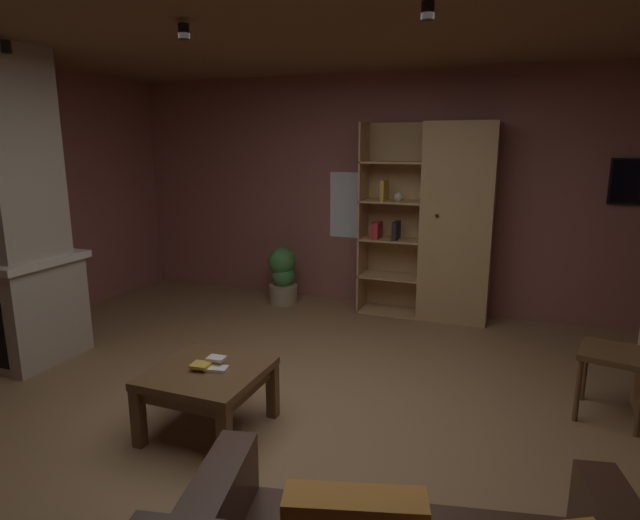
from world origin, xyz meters
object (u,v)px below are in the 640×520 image
object	(u,v)px
stone_fireplace	(6,225)
dining_chair	(630,346)
table_book_1	(201,365)
potted_floor_plant	(283,275)
coffee_table	(208,381)
bookshelf_cabinet	(448,224)
table_book_2	(216,358)
table_book_0	(217,369)

from	to	relation	value
stone_fireplace	dining_chair	size ratio (longest dim) A/B	2.80
table_book_1	dining_chair	xyz separation A→B (m)	(2.56, 1.14, 0.07)
dining_chair	potted_floor_plant	xyz separation A→B (m)	(-3.27, 1.61, -0.20)
coffee_table	table_book_1	distance (m)	0.12
bookshelf_cabinet	coffee_table	bearing A→B (deg)	-110.92
table_book_2	dining_chair	xyz separation A→B (m)	(2.50, 1.05, 0.05)
coffee_table	dining_chair	size ratio (longest dim) A/B	0.76
table_book_0	potted_floor_plant	xyz separation A→B (m)	(-0.81, 2.72, -0.11)
stone_fireplace	dining_chair	bearing A→B (deg)	7.92
table_book_1	potted_floor_plant	distance (m)	2.84
table_book_0	table_book_2	size ratio (longest dim) A/B	1.22
stone_fireplace	table_book_0	world-z (taller)	stone_fireplace
stone_fireplace	bookshelf_cabinet	world-z (taller)	stone_fireplace
coffee_table	table_book_2	size ratio (longest dim) A/B	6.17
bookshelf_cabinet	table_book_2	size ratio (longest dim) A/B	17.95
stone_fireplace	table_book_1	size ratio (longest dim) A/B	22.60
table_book_1	potted_floor_plant	size ratio (longest dim) A/B	0.17
table_book_1	dining_chair	size ratio (longest dim) A/B	0.12
table_book_1	table_book_0	bearing A→B (deg)	16.14
coffee_table	table_book_0	size ratio (longest dim) A/B	5.05
stone_fireplace	potted_floor_plant	bearing A→B (deg)	57.19
dining_chair	potted_floor_plant	distance (m)	3.65
table_book_0	potted_floor_plant	bearing A→B (deg)	106.63
dining_chair	potted_floor_plant	bearing A→B (deg)	153.81
potted_floor_plant	stone_fireplace	bearing A→B (deg)	-122.81
bookshelf_cabinet	table_book_1	world-z (taller)	bookshelf_cabinet
table_book_0	coffee_table	bearing A→B (deg)	-175.87
table_book_1	table_book_2	world-z (taller)	table_book_2
table_book_0	table_book_1	size ratio (longest dim) A/B	1.22
bookshelf_cabinet	table_book_1	size ratio (longest dim) A/B	17.91
bookshelf_cabinet	coffee_table	distance (m)	3.13
stone_fireplace	table_book_1	world-z (taller)	stone_fireplace
stone_fireplace	table_book_2	bearing A→B (deg)	-9.90
dining_chair	coffee_table	bearing A→B (deg)	-156.21
bookshelf_cabinet	coffee_table	size ratio (longest dim) A/B	2.91
bookshelf_cabinet	table_book_2	distance (m)	3.03
table_book_0	bookshelf_cabinet	bearing A→B (deg)	70.21
table_book_2	table_book_0	bearing A→B (deg)	-58.32
table_book_0	table_book_2	world-z (taller)	table_book_2
table_book_2	potted_floor_plant	size ratio (longest dim) A/B	0.17
table_book_2	coffee_table	bearing A→B (deg)	-114.31
bookshelf_cabinet	table_book_0	size ratio (longest dim) A/B	14.68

